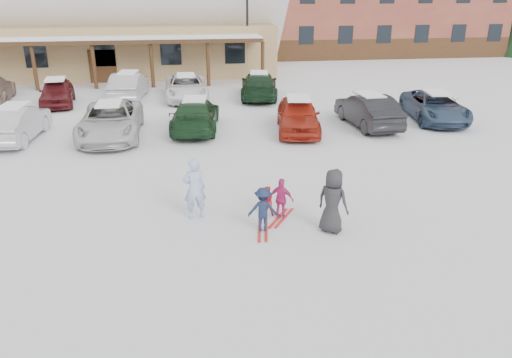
{
  "coord_description": "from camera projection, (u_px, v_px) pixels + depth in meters",
  "views": [
    {
      "loc": [
        -1.62,
        -12.29,
        6.24
      ],
      "look_at": [
        0.3,
        1.0,
        1.0
      ],
      "focal_mm": 35.0,
      "sensor_mm": 36.0,
      "label": 1
    }
  ],
  "objects": [
    {
      "name": "parked_car_9",
      "position": [
        129.0,
        86.0,
        28.98
      ],
      "size": [
        2.05,
        4.82,
        1.55
      ],
      "primitive_type": "imported",
      "rotation": [
        0.0,
        0.0,
        3.05
      ],
      "color": "#A8A8AC",
      "rests_on": "ground"
    },
    {
      "name": "parked_car_1",
      "position": [
        16.0,
        123.0,
        21.2
      ],
      "size": [
        1.88,
        4.65,
        1.5
      ],
      "primitive_type": "imported",
      "rotation": [
        0.0,
        0.0,
        3.08
      ],
      "color": "#B1B1B6",
      "rests_on": "ground"
    },
    {
      "name": "parked_car_5",
      "position": [
        368.0,
        110.0,
        23.3
      ],
      "size": [
        1.95,
        4.73,
        1.52
      ],
      "primitive_type": "imported",
      "rotation": [
        0.0,
        0.0,
        3.22
      ],
      "color": "black",
      "rests_on": "ground"
    },
    {
      "name": "lamp_post",
      "position": [
        247.0,
        23.0,
        34.1
      ],
      "size": [
        0.5,
        0.25,
        6.76
      ],
      "color": "black",
      "rests_on": "ground"
    },
    {
      "name": "ground",
      "position": [
        250.0,
        226.0,
        13.82
      ],
      "size": [
        160.0,
        160.0,
        0.0
      ],
      "primitive_type": "plane",
      "color": "white",
      "rests_on": "ground"
    },
    {
      "name": "skis_child_magenta",
      "position": [
        281.0,
        218.0,
        14.26
      ],
      "size": [
        0.91,
        1.3,
        0.03
      ],
      "primitive_type": "cube",
      "rotation": [
        0.0,
        0.0,
        2.59
      ],
      "color": "red",
      "rests_on": "ground"
    },
    {
      "name": "parked_car_11",
      "position": [
        259.0,
        85.0,
        29.2
      ],
      "size": [
        2.8,
        5.37,
        1.49
      ],
      "primitive_type": "imported",
      "rotation": [
        0.0,
        0.0,
        3.0
      ],
      "color": "black",
      "rests_on": "ground"
    },
    {
      "name": "adult_skier",
      "position": [
        194.0,
        189.0,
        14.0
      ],
      "size": [
        0.72,
        0.53,
        1.79
      ],
      "primitive_type": "imported",
      "rotation": [
        0.0,
        0.0,
        3.31
      ],
      "color": "#A0B3DD",
      "rests_on": "ground"
    },
    {
      "name": "skis_child_navy",
      "position": [
        263.0,
        230.0,
        13.57
      ],
      "size": [
        0.43,
        1.41,
        0.03
      ],
      "primitive_type": "cube",
      "rotation": [
        0.0,
        0.0,
        2.98
      ],
      "color": "red",
      "rests_on": "ground"
    },
    {
      "name": "bystander_dark",
      "position": [
        333.0,
        201.0,
        13.22
      ],
      "size": [
        1.02,
        1.01,
        1.78
      ],
      "primitive_type": "imported",
      "rotation": [
        0.0,
        0.0,
        2.38
      ],
      "color": "#28282B",
      "rests_on": "ground"
    },
    {
      "name": "parked_car_10",
      "position": [
        186.0,
        87.0,
        28.85
      ],
      "size": [
        2.46,
        5.16,
        1.42
      ],
      "primitive_type": "imported",
      "rotation": [
        0.0,
        0.0,
        0.02
      ],
      "color": "white",
      "rests_on": "ground"
    },
    {
      "name": "child_navy",
      "position": [
        263.0,
        209.0,
        13.35
      ],
      "size": [
        0.87,
        0.59,
        1.25
      ],
      "primitive_type": "imported",
      "rotation": [
        0.0,
        0.0,
        2.98
      ],
      "color": "#16203C",
      "rests_on": "ground"
    },
    {
      "name": "parked_car_8",
      "position": [
        57.0,
        92.0,
        27.47
      ],
      "size": [
        2.28,
        4.43,
        1.44
      ],
      "primitive_type": "imported",
      "rotation": [
        0.0,
        0.0,
        0.14
      ],
      "color": "maroon",
      "rests_on": "ground"
    },
    {
      "name": "child_magenta",
      "position": [
        282.0,
        199.0,
        14.05
      ],
      "size": [
        0.76,
        0.63,
        1.22
      ],
      "primitive_type": "imported",
      "rotation": [
        0.0,
        0.0,
        2.59
      ],
      "color": "#C52872",
      "rests_on": "ground"
    },
    {
      "name": "parked_car_4",
      "position": [
        298.0,
        115.0,
        22.44
      ],
      "size": [
        2.53,
        4.78,
        1.55
      ],
      "primitive_type": "imported",
      "rotation": [
        0.0,
        0.0,
        -0.16
      ],
      "color": "#A42615",
      "rests_on": "ground"
    },
    {
      "name": "toddler_red",
      "position": [
        267.0,
        201.0,
        14.29
      ],
      "size": [
        0.49,
        0.41,
        0.91
      ],
      "primitive_type": "imported",
      "rotation": [
        0.0,
        0.0,
        3.3
      ],
      "color": "red",
      "rests_on": "ground"
    },
    {
      "name": "day_lodge",
      "position": [
        80.0,
        18.0,
        36.96
      ],
      "size": [
        29.12,
        12.5,
        10.38
      ],
      "color": "tan",
      "rests_on": "ground"
    },
    {
      "name": "parked_car_3",
      "position": [
        195.0,
        115.0,
        22.71
      ],
      "size": [
        2.56,
        5.16,
        1.44
      ],
      "primitive_type": "imported",
      "rotation": [
        0.0,
        0.0,
        3.03
      ],
      "color": "#18381D",
      "rests_on": "ground"
    },
    {
      "name": "parked_car_2",
      "position": [
        111.0,
        120.0,
        21.59
      ],
      "size": [
        2.57,
        5.48,
        1.52
      ],
      "primitive_type": "imported",
      "rotation": [
        0.0,
        0.0,
        0.01
      ],
      "color": "silver",
      "rests_on": "ground"
    },
    {
      "name": "parked_car_6",
      "position": [
        435.0,
        106.0,
        24.37
      ],
      "size": [
        2.93,
        5.24,
        1.39
      ],
      "primitive_type": "imported",
      "rotation": [
        0.0,
        0.0,
        -0.13
      ],
      "color": "#334761",
      "rests_on": "ground"
    }
  ]
}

